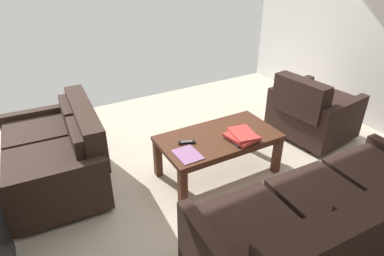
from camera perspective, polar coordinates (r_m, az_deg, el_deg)
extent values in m
cube|color=beige|center=(3.39, 4.63, -9.99)|extent=(4.91, 4.81, 0.01)
cylinder|color=black|center=(3.65, 25.70, -9.44)|extent=(0.05, 0.05, 0.06)
cylinder|color=black|center=(2.75, 1.84, -20.70)|extent=(0.05, 0.05, 0.06)
cube|color=black|center=(2.81, 21.56, -15.68)|extent=(1.85, 0.92, 0.37)
cube|color=black|center=(3.09, 29.84, -7.56)|extent=(0.59, 0.78, 0.10)
cube|color=black|center=(2.66, 22.18, -11.78)|extent=(0.59, 0.78, 0.10)
cube|color=black|center=(2.32, 11.57, -17.08)|extent=(0.59, 0.78, 0.10)
cube|color=black|center=(2.44, 29.59, -14.51)|extent=(1.83, 0.23, 0.44)
cube|color=black|center=(2.47, 27.54, -13.14)|extent=(0.55, 0.14, 0.31)
cube|color=black|center=(2.10, 16.87, -19.48)|extent=(0.55, 0.14, 0.31)
cylinder|color=black|center=(4.09, -27.66, -5.54)|extent=(0.05, 0.05, 0.06)
cylinder|color=black|center=(3.30, -27.26, -14.40)|extent=(0.05, 0.05, 0.06)
cylinder|color=black|center=(4.08, -17.78, -3.38)|extent=(0.05, 0.05, 0.06)
cylinder|color=black|center=(3.29, -14.74, -11.70)|extent=(0.05, 0.05, 0.06)
cube|color=#33231C|center=(3.55, -22.57, -5.67)|extent=(0.90, 1.17, 0.35)
cube|color=#33231C|center=(3.68, -23.99, -0.51)|extent=(0.76, 0.56, 0.10)
cube|color=#33231C|center=(3.19, -23.17, -5.07)|extent=(0.76, 0.56, 0.10)
cube|color=#33231C|center=(3.39, -17.72, 0.36)|extent=(0.24, 1.14, 0.42)
cube|color=#33231C|center=(3.63, -20.20, 1.92)|extent=(0.15, 0.51, 0.29)
cube|color=#33231C|center=(3.14, -18.76, -2.32)|extent=(0.15, 0.51, 0.29)
cube|color=#33231C|center=(4.05, -23.65, -0.27)|extent=(0.84, 0.15, 0.51)
cube|color=#33231C|center=(3.00, -21.60, -10.76)|extent=(0.84, 0.15, 0.51)
cube|color=#4C2819|center=(3.32, 4.56, -1.65)|extent=(1.19, 0.64, 0.04)
cube|color=#4C2819|center=(3.34, 4.53, -2.31)|extent=(1.09, 0.57, 0.05)
cube|color=#4C2819|center=(3.91, 8.99, -0.68)|extent=(0.07, 0.07, 0.41)
cube|color=#4C2819|center=(3.43, -5.85, -5.15)|extent=(0.07, 0.07, 0.41)
cube|color=#4C2819|center=(3.57, 14.26, -4.50)|extent=(0.07, 0.07, 0.41)
cube|color=#4C2819|center=(3.03, -1.60, -10.29)|extent=(0.07, 0.07, 0.41)
cylinder|color=black|center=(4.59, 24.22, -0.80)|extent=(0.06, 0.06, 0.06)
cylinder|color=black|center=(4.81, 19.42, 1.52)|extent=(0.06, 0.06, 0.06)
cylinder|color=black|center=(4.09, 19.40, -3.55)|extent=(0.06, 0.06, 0.06)
cylinder|color=black|center=(4.33, 14.31, -0.81)|extent=(0.06, 0.06, 0.06)
cube|color=black|center=(4.35, 19.89, 1.70)|extent=(0.85, 0.74, 0.38)
cube|color=black|center=(4.26, 20.58, 4.63)|extent=(0.75, 0.68, 0.10)
cube|color=black|center=(3.95, 17.96, 4.96)|extent=(0.26, 0.66, 0.42)
cube|color=black|center=(4.03, 18.92, 5.31)|extent=(0.19, 0.59, 0.29)
cube|color=black|center=(4.15, 24.14, 0.59)|extent=(0.78, 0.20, 0.54)
cube|color=black|center=(4.51, 16.25, 4.30)|extent=(0.78, 0.20, 0.54)
cube|color=black|center=(3.27, 8.52, -1.85)|extent=(0.25, 0.24, 0.02)
cube|color=#C63833|center=(3.26, 8.49, -1.49)|extent=(0.29, 0.32, 0.03)
cube|color=#C63833|center=(3.26, 8.69, -0.93)|extent=(0.26, 0.32, 0.02)
cube|color=black|center=(3.18, -0.90, -2.45)|extent=(0.17, 0.10, 0.02)
cube|color=#59595B|center=(3.17, -0.91, -2.28)|extent=(0.11, 0.07, 0.00)
cube|color=#996699|center=(3.02, -0.75, -4.55)|extent=(0.21, 0.27, 0.01)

